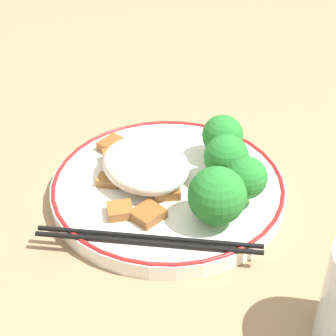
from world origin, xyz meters
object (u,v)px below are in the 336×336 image
at_px(broccoli_back_center, 246,178).
at_px(broccoli_back_right, 226,157).
at_px(broccoli_mid_left, 223,136).
at_px(chopsticks, 148,240).
at_px(plate, 168,187).
at_px(broccoli_back_left, 218,195).

distance_m(broccoli_back_center, broccoli_back_right, 0.04).
bearing_deg(broccoli_mid_left, broccoli_back_right, -36.95).
relative_size(broccoli_back_center, chopsticks, 0.33).
bearing_deg(broccoli_mid_left, plate, -90.13).
distance_m(broccoli_back_left, broccoli_mid_left, 0.11).
xyz_separation_m(broccoli_back_left, broccoli_back_right, (-0.04, 0.05, 0.00)).
relative_size(plate, broccoli_back_right, 4.46).
relative_size(broccoli_back_right, chopsticks, 0.34).
height_order(plate, broccoli_mid_left, broccoli_mid_left).
bearing_deg(broccoli_back_right, plate, -126.25).
xyz_separation_m(broccoli_back_center, broccoli_mid_left, (-0.08, 0.04, -0.00)).
xyz_separation_m(broccoli_back_left, broccoli_back_center, (-0.00, 0.04, -0.00)).
bearing_deg(broccoli_back_center, broccoli_back_left, -83.96).
relative_size(plate, broccoli_back_center, 4.72).
height_order(plate, broccoli_back_right, broccoli_back_right).
xyz_separation_m(plate, broccoli_mid_left, (0.00, 0.08, 0.04)).
bearing_deg(plate, broccoli_back_left, 0.87).
height_order(broccoli_back_left, broccoli_back_center, broccoli_back_left).
bearing_deg(broccoli_back_right, broccoli_back_center, -11.26).
xyz_separation_m(broccoli_back_left, chopsticks, (-0.02, -0.08, -0.03)).
bearing_deg(chopsticks, plate, 131.42).
height_order(broccoli_back_center, broccoli_back_right, broccoli_back_right).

